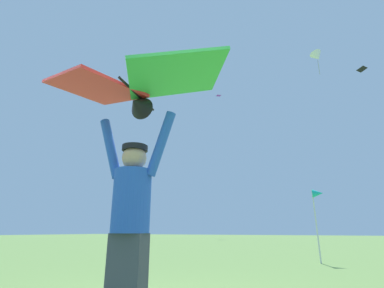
% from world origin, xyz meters
% --- Properties ---
extents(kite_flyer_person, '(0.81, 0.39, 1.92)m').
position_xyz_m(kite_flyer_person, '(0.05, -0.30, 0.94)').
color(kite_flyer_person, '#424751').
rests_on(kite_flyer_person, ground).
extents(held_stunt_kite, '(1.94, 1.17, 0.42)m').
position_xyz_m(held_stunt_kite, '(0.06, -0.38, 2.19)').
color(held_stunt_kite, black).
extents(distant_kite_white_high_right, '(1.44, 1.34, 2.19)m').
position_xyz_m(distant_kite_white_high_right, '(1.99, 20.16, 14.59)').
color(distant_kite_white_high_right, white).
extents(distant_kite_black_mid_left, '(0.98, 0.99, 0.31)m').
position_xyz_m(distant_kite_black_mid_left, '(6.39, 30.78, 18.14)').
color(distant_kite_black_mid_left, black).
extents(distant_kite_purple_low_left, '(0.72, 0.73, 0.14)m').
position_xyz_m(distant_kite_purple_low_left, '(-11.98, 34.14, 20.58)').
color(distant_kite_purple_low_left, purple).
extents(marker_flag, '(0.30, 0.24, 1.99)m').
position_xyz_m(marker_flag, '(1.27, 6.51, 1.72)').
color(marker_flag, silver).
rests_on(marker_flag, ground).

